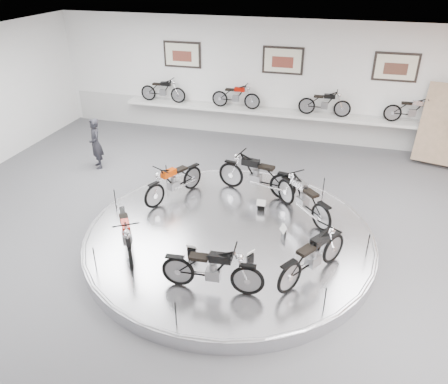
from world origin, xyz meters
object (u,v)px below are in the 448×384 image
(display_platform, at_px, (229,237))
(visitor, at_px, (96,144))
(bike_a, at_px, (303,198))
(bike_c, at_px, (174,181))
(shelf, at_px, (278,113))
(bike_e, at_px, (212,269))
(bike_b, at_px, (256,174))
(bike_d, at_px, (126,233))
(bike_f, at_px, (313,255))

(display_platform, bearing_deg, visitor, 150.42)
(bike_a, relative_size, bike_c, 1.04)
(shelf, relative_size, bike_e, 6.76)
(display_platform, distance_m, bike_b, 2.06)
(display_platform, height_order, bike_d, bike_d)
(bike_a, height_order, bike_c, bike_a)
(bike_f, distance_m, visitor, 7.82)
(bike_c, height_order, visitor, visitor)
(bike_a, distance_m, bike_d, 4.09)
(bike_e, distance_m, visitor, 6.95)
(bike_f, bearing_deg, shelf, 46.86)
(bike_a, distance_m, bike_f, 2.20)
(bike_f, bearing_deg, bike_c, 91.71)
(bike_c, relative_size, bike_d, 1.06)
(bike_d, xyz_separation_m, bike_e, (2.05, -0.66, 0.03))
(bike_e, bearing_deg, bike_d, 157.83)
(bike_d, relative_size, visitor, 1.00)
(shelf, relative_size, bike_c, 6.77)
(bike_e, bearing_deg, bike_a, 62.96)
(shelf, bearing_deg, bike_e, -88.62)
(shelf, height_order, bike_e, bike_e)
(visitor, bearing_deg, bike_e, 4.49)
(display_platform, xyz_separation_m, bike_b, (0.19, 1.93, 0.68))
(bike_a, bearing_deg, bike_f, 147.17)
(bike_a, distance_m, bike_c, 3.22)
(shelf, xyz_separation_m, bike_d, (-1.84, -7.67, -0.25))
(shelf, distance_m, bike_c, 5.56)
(bike_a, height_order, bike_e, bike_a)
(shelf, height_order, visitor, visitor)
(bike_e, bearing_deg, bike_c, 118.21)
(bike_f, bearing_deg, bike_d, 125.80)
(shelf, height_order, bike_b, bike_b)
(bike_a, xyz_separation_m, bike_e, (-1.28, -3.04, -0.02))
(bike_a, relative_size, bike_b, 0.93)
(bike_a, bearing_deg, bike_b, 13.14)
(display_platform, relative_size, bike_e, 3.93)
(display_platform, height_order, bike_c, bike_c)
(bike_c, xyz_separation_m, bike_f, (3.66, -2.17, 0.01))
(bike_a, bearing_deg, display_platform, 82.48)
(bike_d, xyz_separation_m, visitor, (-3.05, 4.05, 0.02))
(bike_c, relative_size, bike_f, 0.98)
(display_platform, distance_m, bike_e, 2.05)
(bike_d, bearing_deg, visitor, -175.63)
(bike_c, bearing_deg, bike_f, 84.84)
(bike_b, xyz_separation_m, bike_e, (0.01, -3.86, -0.06))
(display_platform, height_order, shelf, shelf)
(bike_d, bearing_deg, bike_f, 60.75)
(shelf, bearing_deg, bike_a, -74.37)
(shelf, height_order, bike_c, bike_c)
(shelf, relative_size, bike_a, 6.52)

